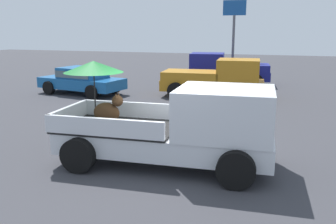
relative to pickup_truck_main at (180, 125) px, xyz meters
The scene contains 6 objects.
ground_plane 1.06m from the pickup_truck_main, behind, with size 80.00×80.00×0.00m, color #38383D.
pickup_truck_main is the anchor object (origin of this frame).
pickup_truck_red 9.26m from the pickup_truck_main, 95.64° to the left, with size 4.94×2.50×1.80m.
pickup_truck_far 13.43m from the pickup_truck_main, 95.55° to the left, with size 4.99×2.64×1.80m.
parked_sedan_near 10.80m from the pickup_truck_main, 133.40° to the left, with size 4.53×2.50×1.33m.
motel_sign 15.54m from the pickup_truck_main, 94.12° to the left, with size 1.40×0.16×4.90m.
Camera 1 is at (2.69, -7.80, 3.17)m, focal length 38.84 mm.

